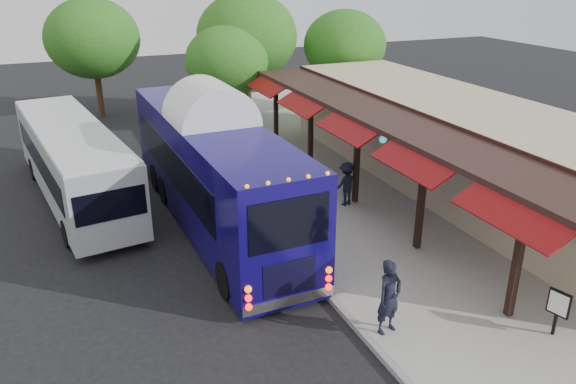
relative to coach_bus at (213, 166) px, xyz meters
name	(u,v)px	position (x,y,z in m)	size (l,w,h in m)	color
ground	(308,277)	(1.45, -4.66, -2.15)	(90.00, 90.00, 0.00)	black
sidewalk	(382,200)	(6.45, -0.66, -2.07)	(10.00, 40.00, 0.15)	#9E9B93
curb	(262,221)	(1.50, -0.66, -2.07)	(0.20, 40.00, 0.16)	gray
station_shelter	(458,146)	(9.83, -0.66, -0.30)	(8.15, 20.00, 3.60)	tan
coach_bus	(213,166)	(0.00, 0.00, 0.00)	(3.01, 12.59, 4.00)	#11075D
city_bus	(73,160)	(-4.35, 4.11, -0.51)	(3.90, 11.26, 2.97)	#989BA0
ped_a	(389,297)	(2.05, -7.95, -1.03)	(0.71, 0.46, 1.94)	black
ped_b	(248,169)	(2.05, 2.35, -1.18)	(0.79, 0.62, 1.63)	black
ped_c	(254,172)	(2.05, 1.70, -1.11)	(1.04, 0.43, 1.78)	black
ped_d	(346,184)	(4.85, -0.65, -1.17)	(1.07, 0.62, 1.66)	black
sign_board	(558,306)	(5.70, -9.66, -1.18)	(0.19, 0.55, 1.22)	black
tree_left	(227,61)	(4.02, 11.23, 1.61)	(4.41, 4.41, 5.64)	#382314
tree_mid	(247,36)	(5.75, 12.91, 2.64)	(5.61, 5.61, 7.19)	#382314
tree_right	(345,46)	(11.41, 11.96, 1.96)	(4.81, 4.81, 6.16)	#382314
tree_far	(93,39)	(-2.13, 17.16, 2.42)	(5.35, 5.35, 6.85)	#382314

